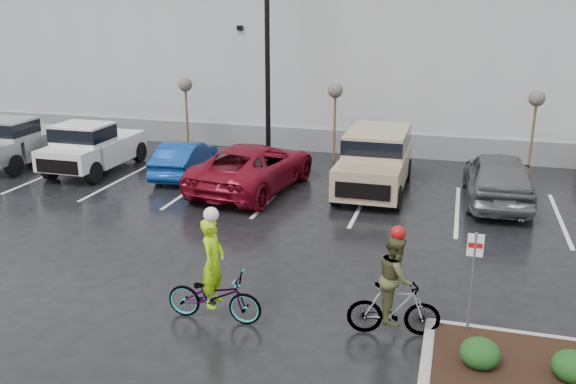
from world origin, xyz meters
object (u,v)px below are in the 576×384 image
(pickup_silver, at_px, (24,139))
(car_grey, at_px, (498,177))
(sapling_east, at_px, (536,103))
(pickup_white, at_px, (98,144))
(car_blue, at_px, (185,158))
(car_red, at_px, (254,167))
(sapling_west, at_px, (185,89))
(cyclist_hivis, at_px, (214,286))
(fire_lane_sign, at_px, (473,272))
(sapling_mid, at_px, (335,95))
(lamppost, at_px, (267,18))
(suv_tan, at_px, (375,162))
(cyclist_olive, at_px, (394,296))

(pickup_silver, bearing_deg, car_grey, -0.72)
(sapling_east, relative_size, pickup_white, 0.62)
(pickup_white, height_order, car_blue, pickup_white)
(car_blue, bearing_deg, car_red, 157.11)
(sapling_west, relative_size, cyclist_hivis, 1.30)
(sapling_west, xyz_separation_m, pickup_white, (-2.10, -3.67, -1.75))
(fire_lane_sign, bearing_deg, sapling_mid, 112.49)
(fire_lane_sign, distance_m, cyclist_hivis, 5.10)
(lamppost, bearing_deg, sapling_mid, 21.80)
(suv_tan, relative_size, cyclist_hivis, 2.08)
(sapling_mid, bearing_deg, sapling_west, 180.00)
(sapling_mid, bearing_deg, pickup_white, -156.90)
(sapling_west, height_order, sapling_east, same)
(car_grey, bearing_deg, pickup_white, -2.79)
(pickup_silver, xyz_separation_m, car_red, (10.16, -0.98, -0.17))
(car_grey, bearing_deg, sapling_east, -111.21)
(sapling_east, height_order, car_grey, sapling_east)
(suv_tan, relative_size, cyclist_olive, 2.24)
(sapling_mid, distance_m, car_red, 5.31)
(car_blue, relative_size, cyclist_olive, 1.76)
(pickup_silver, height_order, suv_tan, suv_tan)
(fire_lane_sign, distance_m, car_blue, 13.79)
(car_red, distance_m, cyclist_olive, 10.27)
(lamppost, relative_size, sapling_east, 2.88)
(car_blue, xyz_separation_m, cyclist_hivis, (5.25, -9.86, 0.09))
(sapling_mid, distance_m, fire_lane_sign, 13.92)
(car_red, bearing_deg, sapling_west, -37.22)
(sapling_mid, height_order, car_grey, sapling_mid)
(cyclist_olive, bearing_deg, car_blue, 33.48)
(sapling_west, distance_m, pickup_silver, 6.84)
(suv_tan, xyz_separation_m, cyclist_olive, (1.73, -9.38, -0.20))
(fire_lane_sign, bearing_deg, pickup_silver, 152.03)
(sapling_west, relative_size, car_red, 0.55)
(car_grey, bearing_deg, cyclist_hivis, 56.37)
(lamppost, height_order, sapling_mid, lamppost)
(sapling_east, xyz_separation_m, car_red, (-9.40, -4.57, -1.92))
(lamppost, xyz_separation_m, car_blue, (-2.46, -2.61, -5.03))
(fire_lane_sign, relative_size, pickup_white, 0.42)
(cyclist_hivis, bearing_deg, sapling_mid, 0.37)
(sapling_mid, relative_size, car_grey, 0.64)
(sapling_west, bearing_deg, lamppost, -14.04)
(pickup_white, bearing_deg, sapling_mid, 23.10)
(sapling_west, xyz_separation_m, car_blue, (1.54, -3.61, -2.07))
(sapling_mid, xyz_separation_m, suv_tan, (2.16, -3.67, -1.70))
(fire_lane_sign, xyz_separation_m, car_red, (-7.20, 8.23, -0.59))
(sapling_mid, bearing_deg, lamppost, -158.20)
(pickup_silver, distance_m, pickup_white, 3.46)
(car_red, bearing_deg, car_blue, -9.81)
(fire_lane_sign, distance_m, suv_tan, 9.66)
(sapling_east, height_order, suv_tan, sapling_east)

